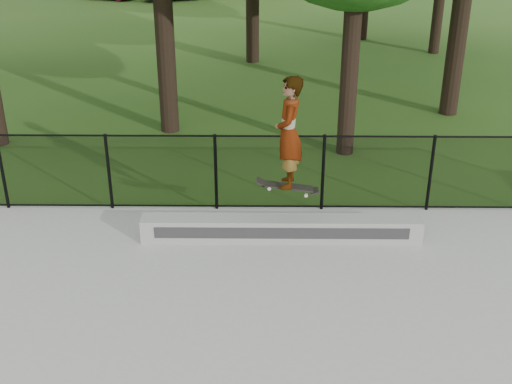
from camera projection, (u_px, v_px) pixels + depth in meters
grind_ledge at (281, 229)px, 11.08m from camera, size 4.83×0.40×0.42m
skater_airborne at (289, 134)px, 10.07m from camera, size 0.84×0.69×1.96m
chainlink_fence at (216, 172)px, 11.95m from camera, size 16.06×0.06×1.50m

